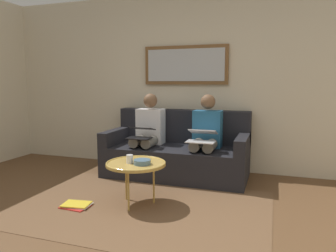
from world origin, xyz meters
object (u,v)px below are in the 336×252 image
person_right (148,131)px  couch (177,153)px  bowl (142,162)px  magazine_stack (76,205)px  cup (130,159)px  laptop_silver (202,136)px  coffee_table (136,164)px  person_left (206,134)px  laptop_black (141,133)px  framed_mirror (185,65)px

person_right → couch: bearing=-170.7°
bowl → magazine_stack: size_ratio=0.58×
cup → laptop_silver: bearing=-120.6°
coffee_table → bowl: 0.11m
cup → magazine_stack: bearing=23.4°
bowl → person_left: bearing=-109.2°
person_right → laptop_black: person_right is taller
person_left → framed_mirror: bearing=-47.6°
couch → framed_mirror: framed_mirror is taller
coffee_table → cup: 0.09m
cup → magazine_stack: cup is taller
person_left → laptop_silver: bearing=90.0°
person_left → person_right: bearing=0.0°
couch → framed_mirror: size_ratio=1.55×
couch → laptop_black: couch is taller
couch → magazine_stack: bearing=65.9°
couch → cup: size_ratio=21.64×
person_left → laptop_black: person_left is taller
framed_mirror → bowl: size_ratio=7.12×
framed_mirror → person_right: size_ratio=1.11×
laptop_black → laptop_silver: bearing=-179.5°
framed_mirror → person_left: (-0.42, 0.46, -0.94)m
laptop_silver → person_right: bearing=-16.1°
coffee_table → person_right: bearing=-74.0°
person_left → couch: bearing=-9.3°
magazine_stack → person_left: bearing=-127.4°
coffee_table → laptop_silver: size_ratio=1.79×
person_right → laptop_black: size_ratio=3.35×
bowl → laptop_black: 1.04m
laptop_silver → couch: bearing=-36.5°
cup → person_left: (-0.56, -1.18, 0.10)m
person_left → magazine_stack: person_left is taller
magazine_stack → laptop_silver: bearing=-132.7°
coffee_table → person_left: size_ratio=0.55×
coffee_table → bowl: bowl is taller
couch → laptop_silver: (-0.42, 0.31, 0.31)m
coffee_table → person_left: (-0.50, -1.15, 0.16)m
person_left → laptop_silver: person_left is taller
framed_mirror → cup: bearing=85.1°
person_right → coffee_table: bearing=106.0°
bowl → magazine_stack: bearing=18.6°
framed_mirror → coffee_table: bearing=86.9°
cup → laptop_black: bearing=-73.7°
cup → laptop_silver: size_ratio=0.25×
couch → coffee_table: size_ratio=3.09×
coffee_table → laptop_silver: 1.05m
bowl → coffee_table: bearing=-21.9°
bowl → laptop_black: (0.42, -0.94, 0.14)m
laptop_black → couch: bearing=-142.8°
laptop_silver → person_right: size_ratio=0.31×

